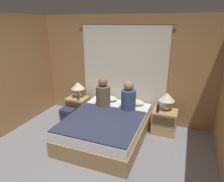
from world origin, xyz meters
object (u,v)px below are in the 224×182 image
(bed, at_px, (107,127))
(lamp_left, at_px, (78,87))
(lamp_right, at_px, (167,98))
(person_left_in_bed, at_px, (103,94))
(nightstand_right, at_px, (164,122))
(pillow_left, at_px, (107,98))
(person_right_in_bed, at_px, (128,98))
(beer_bottle_on_right_stand, at_px, (158,108))
(backpack_on_floor, at_px, (68,115))
(pillow_right, at_px, (133,102))
(nightstand_left, at_px, (78,107))
(beer_bottle_on_left_stand, at_px, (78,97))

(bed, relative_size, lamp_left, 5.04)
(lamp_right, bearing_deg, person_left_in_bed, -168.62)
(nightstand_right, bearing_deg, pillow_left, 175.01)
(bed, xyz_separation_m, lamp_right, (1.09, 0.73, 0.53))
(person_right_in_bed, bearing_deg, beer_bottle_on_right_stand, 7.60)
(lamp_left, distance_m, backpack_on_floor, 0.75)
(lamp_left, height_order, lamp_right, same)
(nightstand_right, bearing_deg, pillow_right, 170.69)
(lamp_left, relative_size, person_right_in_bed, 0.59)
(lamp_right, bearing_deg, bed, -146.04)
(nightstand_left, distance_m, pillow_left, 0.82)
(nightstand_right, bearing_deg, person_left_in_bed, -171.00)
(person_right_in_bed, height_order, backpack_on_floor, person_right_in_bed)
(pillow_right, xyz_separation_m, person_left_in_bed, (-0.61, -0.34, 0.23))
(nightstand_left, distance_m, person_right_in_bed, 1.51)
(lamp_right, height_order, backpack_on_floor, lamp_right)
(lamp_left, bearing_deg, pillow_right, 2.64)
(pillow_left, bearing_deg, lamp_left, -175.05)
(lamp_right, relative_size, beer_bottle_on_right_stand, 1.72)
(nightstand_left, bearing_deg, nightstand_right, 0.00)
(lamp_right, xyz_separation_m, pillow_right, (-0.76, 0.07, -0.22))
(pillow_left, bearing_deg, beer_bottle_on_right_stand, -11.39)
(nightstand_right, xyz_separation_m, person_left_in_bed, (-1.36, -0.22, 0.53))
(bed, height_order, person_left_in_bed, person_left_in_bed)
(lamp_left, height_order, person_left_in_bed, person_left_in_bed)
(pillow_left, relative_size, beer_bottle_on_left_stand, 2.59)
(bed, xyz_separation_m, person_right_in_bed, (0.32, 0.46, 0.54))
(lamp_left, relative_size, beer_bottle_on_left_stand, 1.95)
(pillow_right, height_order, backpack_on_floor, pillow_right)
(pillow_right, bearing_deg, lamp_right, -4.95)
(nightstand_left, distance_m, beer_bottle_on_right_stand, 2.06)
(lamp_left, distance_m, person_left_in_bed, 0.85)
(pillow_left, distance_m, pillow_right, 0.66)
(beer_bottle_on_right_stand, bearing_deg, lamp_right, 52.95)
(person_left_in_bed, bearing_deg, beer_bottle_on_right_stand, 3.91)
(backpack_on_floor, bearing_deg, nightstand_right, 10.97)
(backpack_on_floor, bearing_deg, bed, -12.39)
(nightstand_left, relative_size, beer_bottle_on_left_stand, 2.60)
(lamp_left, relative_size, lamp_right, 1.00)
(person_left_in_bed, xyz_separation_m, beer_bottle_on_right_stand, (1.22, 0.08, -0.19))
(bed, bearing_deg, lamp_left, 146.04)
(nightstand_left, xyz_separation_m, backpack_on_floor, (-0.03, -0.43, -0.05))
(lamp_right, height_order, beer_bottle_on_right_stand, lamp_right)
(lamp_left, distance_m, lamp_right, 2.17)
(bed, height_order, beer_bottle_on_left_stand, beer_bottle_on_left_stand)
(lamp_left, xyz_separation_m, pillow_right, (1.42, 0.07, -0.22))
(beer_bottle_on_left_stand, bearing_deg, person_right_in_bed, -3.68)
(nightstand_left, relative_size, pillow_right, 1.00)
(beer_bottle_on_right_stand, bearing_deg, person_right_in_bed, -172.40)
(pillow_right, relative_size, beer_bottle_on_right_stand, 2.30)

